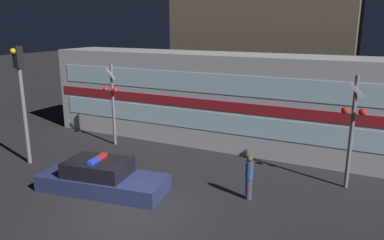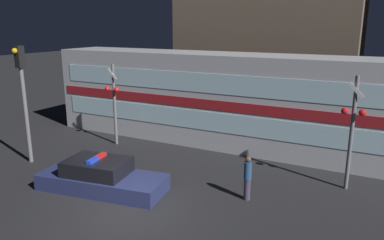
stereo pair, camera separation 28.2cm
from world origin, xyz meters
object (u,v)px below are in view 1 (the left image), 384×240
object	(u,v)px
crossing_signal_near	(352,126)
traffic_light_corner	(22,91)
police_car	(102,178)
pedestrian	(249,177)
train	(260,103)

from	to	relation	value
crossing_signal_near	traffic_light_corner	xyz separation A→B (m)	(-12.57, -3.46, 0.80)
police_car	pedestrian	xyz separation A→B (m)	(4.99, 1.69, 0.35)
train	pedestrian	distance (m)	5.85
pedestrian	crossing_signal_near	bearing A→B (deg)	40.72
train	traffic_light_corner	world-z (taller)	traffic_light_corner
train	crossing_signal_near	world-z (taller)	train
train	crossing_signal_near	xyz separation A→B (m)	(4.27, -3.00, 0.10)
train	pedestrian	xyz separation A→B (m)	(1.35, -5.51, -1.44)
police_car	crossing_signal_near	bearing A→B (deg)	18.92
traffic_light_corner	crossing_signal_near	bearing A→B (deg)	15.38
pedestrian	traffic_light_corner	xyz separation A→B (m)	(-9.65, -0.95, 2.35)
police_car	traffic_light_corner	distance (m)	5.44
crossing_signal_near	police_car	bearing A→B (deg)	-152.01
train	pedestrian	bearing A→B (deg)	-76.23
police_car	traffic_light_corner	xyz separation A→B (m)	(-4.66, 0.74, 2.70)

